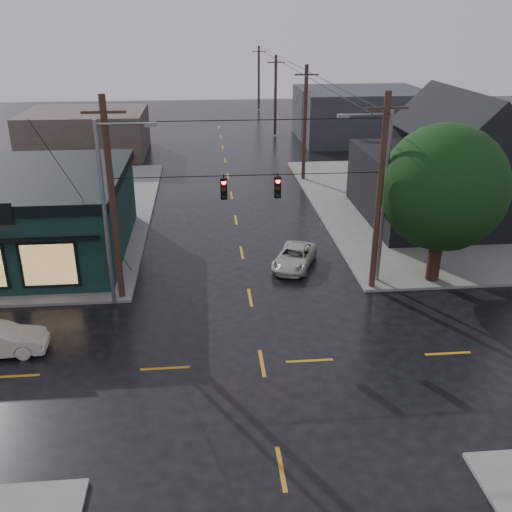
{
  "coord_description": "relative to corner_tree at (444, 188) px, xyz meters",
  "views": [
    {
      "loc": [
        -2.11,
        -19.95,
        13.37
      ],
      "look_at": [
        0.18,
        4.67,
        2.87
      ],
      "focal_mm": 40.0,
      "sensor_mm": 36.0,
      "label": 1
    }
  ],
  "objects": [
    {
      "name": "utility_pole_far_b",
      "position": [
        -3.48,
        41.0,
        -5.25
      ],
      "size": [
        2.0,
        0.32,
        9.15
      ],
      "primitive_type": null,
      "color": "black",
      "rests_on": "ground"
    },
    {
      "name": "utility_pole_nw",
      "position": [
        -16.48,
        -0.5,
        -5.25
      ],
      "size": [
        2.0,
        0.32,
        10.15
      ],
      "primitive_type": null,
      "color": "black",
      "rests_on": "ground"
    },
    {
      "name": "streetlight_ne",
      "position": [
        -2.98,
        0.2,
        -5.25
      ],
      "size": [
        5.4,
        0.3,
        9.15
      ],
      "primitive_type": null,
      "color": "slate",
      "rests_on": "ground"
    },
    {
      "name": "ne_building",
      "position": [
        5.02,
        10.0,
        -0.78
      ],
      "size": [
        12.6,
        11.6,
        8.75
      ],
      "color": "black",
      "rests_on": "ground"
    },
    {
      "name": "span_signal_assembly",
      "position": [
        -9.88,
        -0.5,
        0.45
      ],
      "size": [
        13.0,
        0.48,
        1.23
      ],
      "color": "black",
      "rests_on": "ground"
    },
    {
      "name": "streetlight_nw",
      "position": [
        -16.78,
        -1.2,
        -5.25
      ],
      "size": [
        5.4,
        0.3,
        9.15
      ],
      "primitive_type": null,
      "color": "slate",
      "rests_on": "ground"
    },
    {
      "name": "bg_building_east",
      "position": [
        6.02,
        38.0,
        -2.45
      ],
      "size": [
        14.0,
        12.0,
        5.6
      ],
      "primitive_type": "cube",
      "color": "#29292F",
      "rests_on": "ground"
    },
    {
      "name": "utility_pole_far_c",
      "position": [
        -3.48,
        61.0,
        -5.25
      ],
      "size": [
        2.0,
        0.32,
        9.15
      ],
      "primitive_type": null,
      "color": "black",
      "rests_on": "ground"
    },
    {
      "name": "sidewalk_ne",
      "position": [
        10.02,
        13.0,
        -5.18
      ],
      "size": [
        28.0,
        28.0,
        0.15
      ],
      "primitive_type": "cube",
      "color": "slate",
      "rests_on": "ground"
    },
    {
      "name": "ground_plane",
      "position": [
        -9.98,
        -7.0,
        -5.25
      ],
      "size": [
        160.0,
        160.0,
        0.0
      ],
      "primitive_type": "plane",
      "color": "black"
    },
    {
      "name": "utility_pole_ne",
      "position": [
        -3.48,
        -0.5,
        -5.25
      ],
      "size": [
        2.0,
        0.32,
        10.15
      ],
      "primitive_type": null,
      "color": "black",
      "rests_on": "ground"
    },
    {
      "name": "suv_silver",
      "position": [
        -7.11,
        2.67,
        -4.67
      ],
      "size": [
        3.36,
        4.59,
        1.16
      ],
      "primitive_type": "imported",
      "rotation": [
        0.0,
        0.0,
        -0.39
      ],
      "color": "beige",
      "rests_on": "ground"
    },
    {
      "name": "corner_tree",
      "position": [
        0.0,
        0.0,
        0.0
      ],
      "size": [
        6.51,
        6.51,
        8.38
      ],
      "color": "black",
      "rests_on": "ground"
    },
    {
      "name": "bg_building_west",
      "position": [
        -23.98,
        33.0,
        -3.05
      ],
      "size": [
        12.0,
        10.0,
        4.4
      ],
      "primitive_type": "cube",
      "color": "#40352F",
      "rests_on": "ground"
    },
    {
      "name": "utility_pole_far_a",
      "position": [
        -3.48,
        21.0,
        -5.25
      ],
      "size": [
        2.0,
        0.32,
        9.65
      ],
      "primitive_type": null,
      "color": "black",
      "rests_on": "ground"
    }
  ]
}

